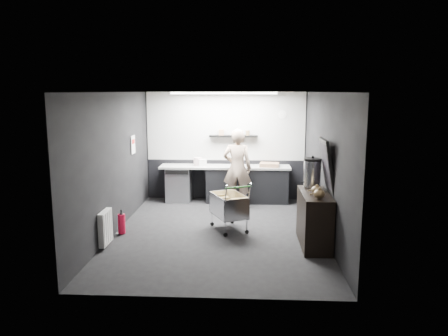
{
  "coord_description": "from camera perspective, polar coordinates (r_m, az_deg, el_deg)",
  "views": [
    {
      "loc": [
        0.54,
        -8.15,
        2.72
      ],
      "look_at": [
        0.08,
        0.4,
        1.2
      ],
      "focal_mm": 35.0,
      "sensor_mm": 36.0,
      "label": 1
    }
  ],
  "objects": [
    {
      "name": "prep_counter",
      "position": [
        10.82,
        0.84,
        -2.04
      ],
      "size": [
        3.2,
        0.61,
        0.9
      ],
      "color": "black",
      "rests_on": "floor"
    },
    {
      "name": "radiator",
      "position": [
        8.02,
        -15.23,
        -7.51
      ],
      "size": [
        0.1,
        0.5,
        0.6
      ],
      "primitive_type": "cube",
      "color": "white",
      "rests_on": "wall_left"
    },
    {
      "name": "floating_shelf",
      "position": [
        10.84,
        1.24,
        4.2
      ],
      "size": [
        1.2,
        0.22,
        0.04
      ],
      "primitive_type": "cube",
      "color": "black",
      "rests_on": "wall_back"
    },
    {
      "name": "wall_front",
      "position": [
        5.6,
        -2.57,
        -4.14
      ],
      "size": [
        5.5,
        0.0,
        5.5
      ],
      "primitive_type": "plane",
      "rotation": [
        -1.57,
        0.0,
        0.0
      ],
      "color": "black",
      "rests_on": "floor"
    },
    {
      "name": "ceiling",
      "position": [
        8.17,
        -0.74,
        9.89
      ],
      "size": [
        5.5,
        5.5,
        0.0
      ],
      "primitive_type": "plane",
      "rotation": [
        3.14,
        0.0,
        0.0
      ],
      "color": "white",
      "rests_on": "wall_back"
    },
    {
      "name": "shopping_cart",
      "position": [
        8.64,
        0.62,
        -5.12
      ],
      "size": [
        0.87,
        1.1,
        0.97
      ],
      "color": "silver",
      "rests_on": "floor"
    },
    {
      "name": "wall_clock",
      "position": [
        10.92,
        7.62,
        6.95
      ],
      "size": [
        0.2,
        0.03,
        0.2
      ],
      "primitive_type": "cylinder",
      "rotation": [
        1.57,
        0.0,
        0.0
      ],
      "color": "white",
      "rests_on": "wall_back"
    },
    {
      "name": "poster",
      "position": [
        9.85,
        -11.81,
        3.0
      ],
      "size": [
        0.02,
        0.3,
        0.4
      ],
      "primitive_type": "cube",
      "color": "white",
      "rests_on": "wall_left"
    },
    {
      "name": "wall_left",
      "position": [
        8.65,
        -14.07,
        0.61
      ],
      "size": [
        0.0,
        5.5,
        5.5
      ],
      "primitive_type": "plane",
      "rotation": [
        1.57,
        0.0,
        1.57
      ],
      "color": "black",
      "rests_on": "floor"
    },
    {
      "name": "sideboard",
      "position": [
        7.95,
        11.78,
        -5.63
      ],
      "size": [
        0.54,
        1.27,
        1.91
      ],
      "color": "black",
      "rests_on": "floor"
    },
    {
      "name": "fire_extinguisher",
      "position": [
        8.65,
        -13.22,
        -7.01
      ],
      "size": [
        0.14,
        0.14,
        0.46
      ],
      "color": "red",
      "rests_on": "floor"
    },
    {
      "name": "dado_panel",
      "position": [
        11.12,
        0.21,
        -1.48
      ],
      "size": [
        3.95,
        0.02,
        1.0
      ],
      "primitive_type": "cube",
      "color": "black",
      "rests_on": "wall_back"
    },
    {
      "name": "white_container",
      "position": [
        10.72,
        -2.86,
        0.7
      ],
      "size": [
        0.22,
        0.2,
        0.17
      ],
      "primitive_type": "cube",
      "rotation": [
        0.0,
        0.0,
        0.33
      ],
      "color": "white",
      "rests_on": "prep_counter"
    },
    {
      "name": "cardboard_box",
      "position": [
        10.69,
        5.94,
        0.42
      ],
      "size": [
        0.5,
        0.4,
        0.09
      ],
      "primitive_type": "cube",
      "rotation": [
        0.0,
        0.0,
        -0.13
      ],
      "color": "#977050",
      "rests_on": "prep_counter"
    },
    {
      "name": "kitchen_wall_panel",
      "position": [
        10.93,
        0.21,
        5.47
      ],
      "size": [
        3.95,
        0.02,
        1.7
      ],
      "primitive_type": "cube",
      "color": "#B6B6B1",
      "rests_on": "wall_back"
    },
    {
      "name": "person",
      "position": [
        10.28,
        1.73,
        -0.0
      ],
      "size": [
        0.71,
        0.49,
        1.86
      ],
      "primitive_type": "imported",
      "rotation": [
        0.0,
        0.0,
        3.07
      ],
      "color": "beige",
      "rests_on": "floor"
    },
    {
      "name": "ceiling_strip",
      "position": [
        10.02,
        -0.04,
        9.75
      ],
      "size": [
        2.4,
        0.2,
        0.04
      ],
      "primitive_type": "cube",
      "color": "white",
      "rests_on": "ceiling"
    },
    {
      "name": "poster_red_band",
      "position": [
        9.84,
        -11.79,
        3.4
      ],
      "size": [
        0.02,
        0.22,
        0.1
      ],
      "primitive_type": "cube",
      "color": "red",
      "rests_on": "poster"
    },
    {
      "name": "pink_tub",
      "position": [
        10.78,
        -3.46,
        0.84
      ],
      "size": [
        0.2,
        0.2,
        0.2
      ],
      "primitive_type": "cylinder",
      "color": "beige",
      "rests_on": "prep_counter"
    },
    {
      "name": "wall_right",
      "position": [
        8.4,
        13.03,
        0.38
      ],
      "size": [
        0.0,
        5.5,
        5.5
      ],
      "primitive_type": "plane",
      "rotation": [
        1.57,
        0.0,
        -1.57
      ],
      "color": "black",
      "rests_on": "floor"
    },
    {
      "name": "wall_back",
      "position": [
        11.0,
        0.21,
        2.88
      ],
      "size": [
        5.5,
        0.0,
        5.5
      ],
      "primitive_type": "plane",
      "rotation": [
        1.57,
        0.0,
        0.0
      ],
      "color": "black",
      "rests_on": "floor"
    },
    {
      "name": "floor",
      "position": [
        8.61,
        -0.7,
        -8.38
      ],
      "size": [
        5.5,
        5.5,
        0.0
      ],
      "primitive_type": "plane",
      "color": "black",
      "rests_on": "ground"
    }
  ]
}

